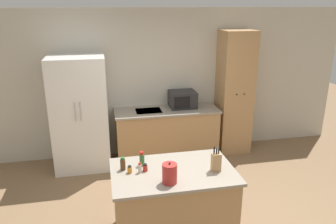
# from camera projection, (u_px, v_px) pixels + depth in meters

# --- Properties ---
(wall_back) EXTENTS (7.20, 0.06, 2.60)m
(wall_back) POSITION_uv_depth(u_px,v_px,m) (152.00, 83.00, 5.86)
(wall_back) COLOR beige
(wall_back) RESTS_ON ground_plane
(refrigerator) EXTENTS (0.89, 0.75, 1.88)m
(refrigerator) POSITION_uv_depth(u_px,v_px,m) (80.00, 113.00, 5.37)
(refrigerator) COLOR white
(refrigerator) RESTS_ON ground_plane
(back_counter) EXTENTS (1.82, 0.66, 0.90)m
(back_counter) POSITION_uv_depth(u_px,v_px,m) (167.00, 133.00, 5.85)
(back_counter) COLOR tan
(back_counter) RESTS_ON ground_plane
(pantry_cabinet) EXTENTS (0.57, 0.54, 2.23)m
(pantry_cabinet) POSITION_uv_depth(u_px,v_px,m) (234.00, 93.00, 5.93)
(pantry_cabinet) COLOR tan
(pantry_cabinet) RESTS_ON ground_plane
(kitchen_island) EXTENTS (1.38, 0.89, 0.89)m
(kitchen_island) POSITION_uv_depth(u_px,v_px,m) (173.00, 204.00, 3.80)
(kitchen_island) COLOR tan
(kitchen_island) RESTS_ON ground_plane
(microwave) EXTENTS (0.46, 0.41, 0.29)m
(microwave) POSITION_uv_depth(u_px,v_px,m) (182.00, 99.00, 5.81)
(microwave) COLOR #232326
(microwave) RESTS_ON back_counter
(knife_block) EXTENTS (0.10, 0.07, 0.29)m
(knife_block) POSITION_uv_depth(u_px,v_px,m) (216.00, 162.00, 3.61)
(knife_block) COLOR tan
(knife_block) RESTS_ON kitchen_island
(spice_bottle_tall_dark) EXTENTS (0.05, 0.05, 0.09)m
(spice_bottle_tall_dark) POSITION_uv_depth(u_px,v_px,m) (130.00, 169.00, 3.59)
(spice_bottle_tall_dark) COLOR orange
(spice_bottle_tall_dark) RESTS_ON kitchen_island
(spice_bottle_short_red) EXTENTS (0.04, 0.04, 0.12)m
(spice_bottle_short_red) POSITION_uv_depth(u_px,v_px,m) (140.00, 168.00, 3.59)
(spice_bottle_short_red) COLOR beige
(spice_bottle_short_red) RESTS_ON kitchen_island
(spice_bottle_amber_oil) EXTENTS (0.06, 0.06, 0.17)m
(spice_bottle_amber_oil) POSITION_uv_depth(u_px,v_px,m) (142.00, 159.00, 3.75)
(spice_bottle_amber_oil) COLOR #337033
(spice_bottle_amber_oil) RESTS_ON kitchen_island
(spice_bottle_green_herb) EXTENTS (0.05, 0.05, 0.09)m
(spice_bottle_green_herb) POSITION_uv_depth(u_px,v_px,m) (145.00, 168.00, 3.63)
(spice_bottle_green_herb) COLOR #B2281E
(spice_bottle_green_herb) RESTS_ON kitchen_island
(spice_bottle_pale_salt) EXTENTS (0.06, 0.06, 0.15)m
(spice_bottle_pale_salt) POSITION_uv_depth(u_px,v_px,m) (123.00, 164.00, 3.65)
(spice_bottle_pale_salt) COLOR #563319
(spice_bottle_pale_salt) RESTS_ON kitchen_island
(kettle) EXTENTS (0.16, 0.16, 0.24)m
(kettle) POSITION_uv_depth(u_px,v_px,m) (170.00, 173.00, 3.37)
(kettle) COLOR #B72D28
(kettle) RESTS_ON kitchen_island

